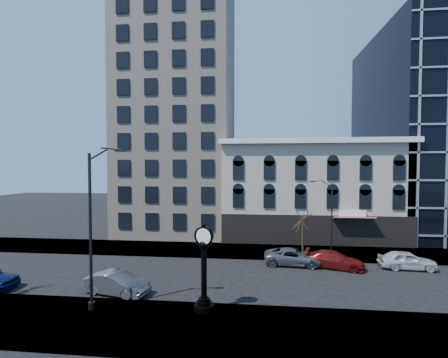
# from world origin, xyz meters

# --- Properties ---
(ground) EXTENTS (160.00, 160.00, 0.00)m
(ground) POSITION_xyz_m (0.00, 0.00, 0.00)
(ground) COLOR black
(ground) RESTS_ON ground
(sidewalk_far) EXTENTS (160.00, 6.00, 0.12)m
(sidewalk_far) POSITION_xyz_m (0.00, 8.00, 0.06)
(sidewalk_far) COLOR gray
(sidewalk_far) RESTS_ON ground
(sidewalk_near) EXTENTS (160.00, 6.00, 0.12)m
(sidewalk_near) POSITION_xyz_m (0.00, -8.00, 0.06)
(sidewalk_near) COLOR gray
(sidewalk_near) RESTS_ON ground
(cream_tower) EXTENTS (15.90, 15.40, 42.50)m
(cream_tower) POSITION_xyz_m (-6.11, 18.88, 19.32)
(cream_tower) COLOR beige
(cream_tower) RESTS_ON ground
(victorian_row) EXTENTS (22.60, 11.19, 12.50)m
(victorian_row) POSITION_xyz_m (12.00, 15.89, 6.00)
(victorian_row) COLOR #BAB199
(victorian_row) RESTS_ON ground
(glass_office) EXTENTS (20.00, 20.15, 28.00)m
(glass_office) POSITION_xyz_m (32.00, 20.91, 14.00)
(glass_office) COLOR black
(glass_office) RESTS_ON ground
(street_clock) EXTENTS (1.24, 1.24, 5.47)m
(street_clock) POSITION_xyz_m (1.74, -6.00, 2.59)
(street_clock) COLOR black
(street_clock) RESTS_ON sidewalk_near
(street_lamp_near) EXTENTS (2.69, 0.63, 10.40)m
(street_lamp_near) POSITION_xyz_m (-4.57, -6.56, 7.97)
(street_lamp_near) COLOR black
(street_lamp_near) RESTS_ON sidewalk_near
(street_lamp_far) EXTENTS (1.94, 0.94, 7.87)m
(street_lamp_far) POSITION_xyz_m (11.97, 6.21, 6.06)
(street_lamp_far) COLOR black
(street_lamp_far) RESTS_ON sidewalk_far
(bare_tree_far) EXTENTS (2.88, 2.88, 4.95)m
(bare_tree_far) POSITION_xyz_m (9.92, 7.22, 3.85)
(bare_tree_far) COLOR #322719
(bare_tree_far) RESTS_ON sidewalk_far
(car_near_b) EXTENTS (4.97, 2.64, 1.56)m
(car_near_b) POSITION_xyz_m (-4.92, -4.03, 0.78)
(car_near_b) COLOR #595B60
(car_near_b) RESTS_ON ground
(car_far_a) EXTENTS (5.56, 2.94, 1.49)m
(car_far_a) POSITION_xyz_m (8.52, 3.88, 0.75)
(car_far_a) COLOR #595B60
(car_far_a) RESTS_ON ground
(car_far_b) EXTENTS (5.52, 3.43, 1.49)m
(car_far_b) POSITION_xyz_m (12.11, 3.35, 0.75)
(car_far_b) COLOR maroon
(car_far_b) RESTS_ON ground
(car_far_c) EXTENTS (4.79, 2.14, 1.60)m
(car_far_c) POSITION_xyz_m (18.50, 3.71, 0.80)
(car_far_c) COLOR silver
(car_far_c) RESTS_ON ground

